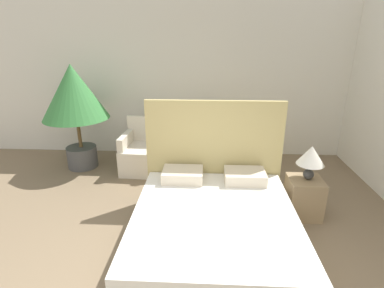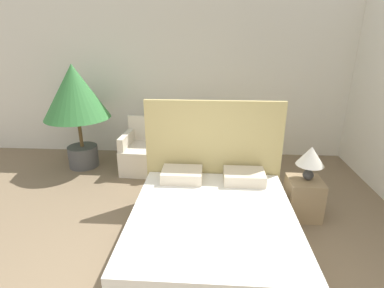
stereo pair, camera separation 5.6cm
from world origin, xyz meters
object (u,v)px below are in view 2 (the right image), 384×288
armchair_near_window_left (145,154)px  bed (212,222)px  nightstand (303,198)px  side_table (176,157)px  table_lamp (311,157)px  potted_palm (75,97)px  armchair_near_window_right (207,156)px

armchair_near_window_left → bed: bearing=-55.2°
nightstand → side_table: (-1.79, 1.29, -0.02)m
armchair_near_window_left → table_lamp: size_ratio=2.01×
potted_palm → nightstand: bearing=-21.5°
bed → potted_palm: size_ratio=1.12×
bed → nightstand: bed is taller
bed → armchair_near_window_right: (-0.10, 1.90, -0.00)m
armchair_near_window_right → table_lamp: table_lamp is taller
bed → armchair_near_window_right: 1.90m
bed → side_table: size_ratio=4.22×
bed → potted_palm: 3.18m
bed → nightstand: bearing=28.5°
bed → nightstand: size_ratio=3.84×
armchair_near_window_left → side_table: size_ratio=1.87×
potted_palm → nightstand: 3.83m
bed → potted_palm: bearing=139.0°
nightstand → table_lamp: 0.56m
armchair_near_window_right → side_table: bearing=171.1°
armchair_near_window_left → armchair_near_window_right: size_ratio=1.00×
armchair_near_window_left → table_lamp: 2.71m
armchair_near_window_left → armchair_near_window_right: same height
nightstand → table_lamp: bearing=27.8°
potted_palm → nightstand: (3.45, -1.36, -0.98)m
potted_palm → side_table: size_ratio=3.78×
armchair_near_window_right → potted_palm: 2.40m
armchair_near_window_left → table_lamp: table_lamp is taller
table_lamp → side_table: (-1.81, 1.28, -0.58)m
bed → side_table: (-0.63, 1.92, -0.05)m
table_lamp → side_table: size_ratio=0.93×
armchair_near_window_left → side_table: (0.53, 0.02, -0.05)m
potted_palm → armchair_near_window_right: bearing=-2.3°
nightstand → bed: bearing=-151.5°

